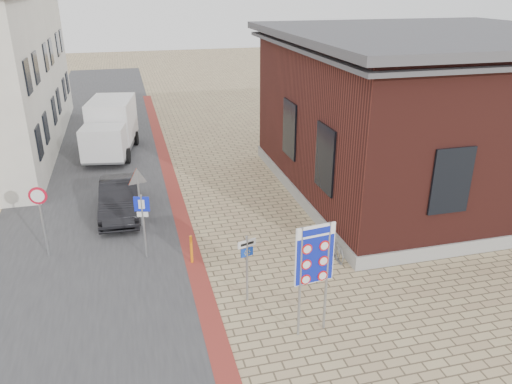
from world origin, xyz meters
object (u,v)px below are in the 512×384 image
box_truck (111,127)px  sedan (120,198)px  border_sign (315,257)px  essen_sign (247,259)px  bollard (191,250)px  parking_sign (143,216)px

box_truck → sedan: bearing=-78.1°
border_sign → essen_sign: border_sign is taller
box_truck → border_sign: (5.11, -16.86, 0.83)m
sedan → bollard: sedan is taller
sedan → border_sign: border_sign is taller
bollard → essen_sign: bearing=-63.1°
border_sign → essen_sign: 2.40m
box_truck → border_sign: border_sign is taller
sedan → box_truck: box_truck is taller
sedan → bollard: size_ratio=4.22×
essen_sign → bollard: size_ratio=2.11×
box_truck → border_sign: bearing=-63.5°
essen_sign → box_truck: bearing=87.5°
box_truck → bollard: (2.54, -12.56, -0.95)m
box_truck → border_sign: size_ratio=1.79×
sedan → box_truck: (-0.32, 8.10, 0.75)m
essen_sign → border_sign: bearing=-70.9°
parking_sign → bollard: 1.92m
box_truck → parking_sign: 11.88m
box_truck → essen_sign: bearing=-66.2°
border_sign → bollard: (-2.57, 4.30, -1.78)m
essen_sign → parking_sign: parking_sign is taller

